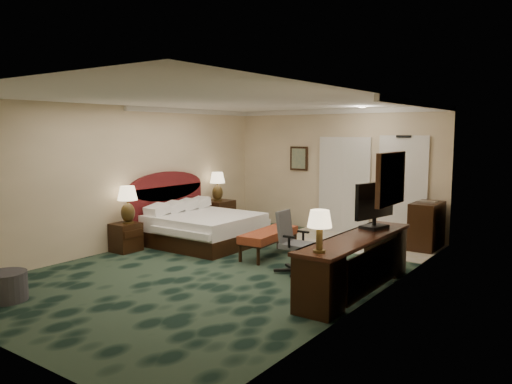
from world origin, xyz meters
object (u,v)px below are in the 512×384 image
Objects in this scene: nightstand_far at (219,215)px; lamp_far at (218,186)px; ottoman at (6,286)px; minibar at (426,226)px; nightstand_near at (126,237)px; desk_chair at (296,243)px; tv at (375,205)px; lamp_near at (128,205)px; bed at (205,229)px; desk at (356,264)px; bed_bench at (269,244)px.

nightstand_far is 1.03× the size of lamp_far.
minibar is at bearing 59.80° from ottoman.
lamp_far reaches higher than nightstand_near.
tv is at bearing 18.10° from desk_chair.
nightstand_near is 0.59× the size of tv.
lamp_near is 0.77× the size of minibar.
nightstand_far is at bearing 171.81° from tv.
nightstand_near is at bearing -142.54° from minibar.
bed is 3.71m from tv.
desk is 2.75× the size of desk_chair.
nightstand_far is 0.74× the size of minibar.
lamp_near reaches higher than minibar.
desk_chair is at bearing -31.38° from lamp_far.
nightstand_near is 2.71m from lamp_far.
desk is 3.11m from minibar.
nightstand_far is (-0.76, 1.35, 0.03)m from bed.
nightstand_near is at bearing -172.11° from desk_chair.
tv is (4.42, 1.02, 0.86)m from nightstand_near.
nightstand_near is 0.77× the size of lamp_near.
bed is at bearing -60.39° from nightstand_far.
nightstand_near is at bearing -130.74° from lamp_near.
bed is 1.55m from nightstand_far.
ottoman is 5.24m from tv.
bed_bench is 3.06m from minibar.
ottoman is 4.70m from desk.
lamp_near is 5.61m from minibar.
desk_chair reaches higher than desk.
lamp_near is 3.36m from desk_chair.
bed is 1.69m from lamp_far.
ottoman is 0.20× the size of desk.
bed_bench is 0.52× the size of desk.
nightstand_near is 4.47m from desk.
bed is 0.71× the size of desk.
tv reaches higher than nightstand_far.
tv reaches higher than bed_bench.
lamp_near is at bearing 49.26° from nightstand_near.
minibar is (3.67, 2.15, 0.14)m from bed.
nightstand_far is 4.50m from minibar.
bed_bench is 2.59× the size of ottoman.
desk is at bearing 3.74° from lamp_near.
minibar is at bearing 89.56° from desk.
ottoman is at bearing -71.88° from nightstand_near.
bed_bench is 1.42× the size of desk_chair.
desk is at bearing -75.12° from tv.
bed is 1.52m from nightstand_near.
desk_chair is 3.06m from minibar.
nightstand_near is 0.38× the size of bed_bench.
nightstand_far is at bearing 89.58° from lamp_near.
lamp_near reaches higher than bed.
lamp_far reaches higher than bed.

